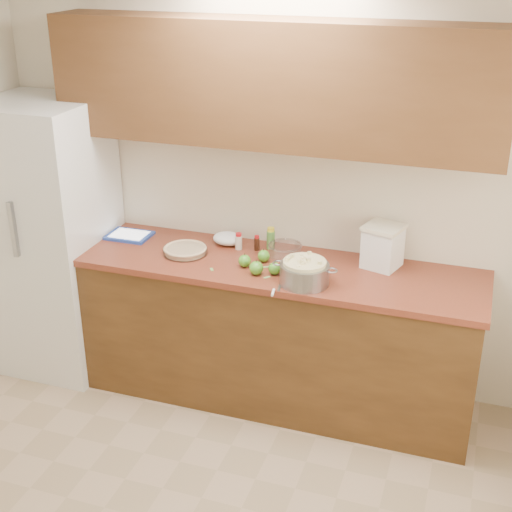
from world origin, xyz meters
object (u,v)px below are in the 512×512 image
(tablet, at_px, (129,235))
(colander, at_px, (304,273))
(flour_canister, at_px, (383,246))
(pie, at_px, (185,250))

(tablet, bearing_deg, colander, -13.87)
(flour_canister, relative_size, tablet, 0.94)
(colander, relative_size, flour_canister, 1.44)
(pie, bearing_deg, tablet, 163.67)
(pie, distance_m, tablet, 0.47)
(pie, relative_size, colander, 0.74)
(colander, bearing_deg, pie, 168.24)
(flour_canister, bearing_deg, tablet, -177.60)
(pie, xyz_separation_m, flour_canister, (1.17, 0.20, 0.11))
(pie, relative_size, flour_canister, 1.06)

